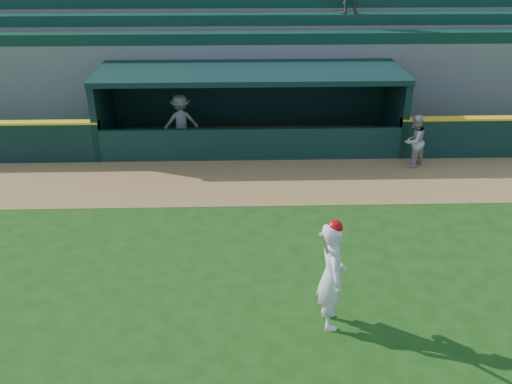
# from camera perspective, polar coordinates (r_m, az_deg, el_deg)

# --- Properties ---
(ground) EXTENTS (120.00, 120.00, 0.00)m
(ground) POSITION_cam_1_polar(r_m,az_deg,el_deg) (11.70, 0.23, -9.21)
(ground) COLOR #1A4210
(ground) RESTS_ON ground
(warning_track) EXTENTS (40.00, 3.00, 0.01)m
(warning_track) POSITION_cam_1_polar(r_m,az_deg,el_deg) (15.94, -0.35, 1.05)
(warning_track) COLOR olive
(warning_track) RESTS_ON ground
(dugout_player_front) EXTENTS (0.98, 0.95, 1.59)m
(dugout_player_front) POSITION_cam_1_polar(r_m,az_deg,el_deg) (17.27, 15.52, 4.94)
(dugout_player_front) COLOR #A5A5A0
(dugout_player_front) RESTS_ON ground
(dugout_player_inside) EXTENTS (1.21, 0.81, 1.73)m
(dugout_player_inside) POSITION_cam_1_polar(r_m,az_deg,el_deg) (18.19, -7.51, 7.00)
(dugout_player_inside) COLOR gray
(dugout_player_inside) RESTS_ON ground
(dugout) EXTENTS (9.40, 2.80, 2.46)m
(dugout) POSITION_cam_1_polar(r_m,az_deg,el_deg) (18.36, -0.60, 9.02)
(dugout) COLOR slate
(dugout) RESTS_ON ground
(stands) EXTENTS (34.50, 6.25, 7.60)m
(stands) POSITION_cam_1_polar(r_m,az_deg,el_deg) (22.54, -0.88, 15.01)
(stands) COLOR slate
(stands) RESTS_ON ground
(batter_at_plate) EXTENTS (0.61, 0.84, 2.16)m
(batter_at_plate) POSITION_cam_1_polar(r_m,az_deg,el_deg) (10.20, 7.58, -8.15)
(batter_at_plate) COLOR white
(batter_at_plate) RESTS_ON ground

